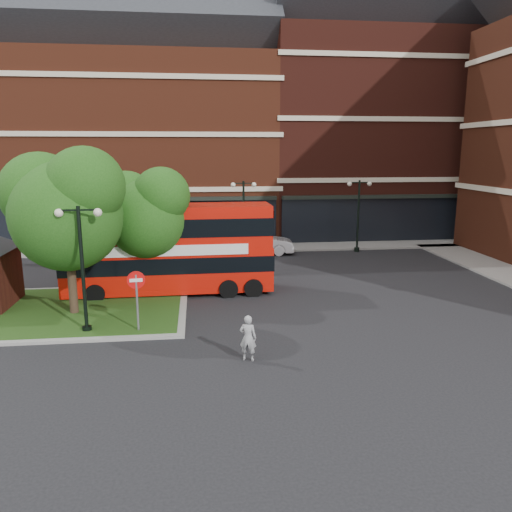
{
  "coord_description": "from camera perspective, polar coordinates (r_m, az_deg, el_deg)",
  "views": [
    {
      "loc": [
        -1.1,
        -18.89,
        7.04
      ],
      "look_at": [
        1.67,
        4.55,
        2.0
      ],
      "focal_mm": 35.0,
      "sensor_mm": 36.0,
      "label": 1
    }
  ],
  "objects": [
    {
      "name": "tree_island_east",
      "position": [
        24.25,
        -12.61,
        5.13
      ],
      "size": [
        4.46,
        3.9,
        6.29
      ],
      "color": "#2D2116",
      "rests_on": "ground"
    },
    {
      "name": "ground",
      "position": [
        20.19,
        -3.23,
        -8.38
      ],
      "size": [
        120.0,
        120.0,
        0.0
      ],
      "primitive_type": "plane",
      "color": "black",
      "rests_on": "ground"
    },
    {
      "name": "woman",
      "position": [
        17.12,
        -0.92,
        -9.33
      ],
      "size": [
        0.68,
        0.55,
        1.6
      ],
      "primitive_type": "imported",
      "rotation": [
        0.0,
        0.0,
        2.82
      ],
      "color": "#959598",
      "rests_on": "ground"
    },
    {
      "name": "car_silver",
      "position": [
        35.53,
        -10.26,
        1.63
      ],
      "size": [
        4.34,
        1.86,
        1.46
      ],
      "primitive_type": "imported",
      "rotation": [
        0.0,
        0.0,
        1.6
      ],
      "color": "#9D9EA4",
      "rests_on": "ground"
    },
    {
      "name": "tree_island_west",
      "position": [
        22.28,
        -21.08,
        5.46
      ],
      "size": [
        5.4,
        4.71,
        7.21
      ],
      "color": "#2D2116",
      "rests_on": "ground"
    },
    {
      "name": "pavement_far",
      "position": [
        36.09,
        -4.86,
        0.86
      ],
      "size": [
        44.0,
        3.0,
        0.12
      ],
      "primitive_type": "cube",
      "color": "slate",
      "rests_on": "ground"
    },
    {
      "name": "lamp_island",
      "position": [
        20.04,
        -19.26,
        -0.77
      ],
      "size": [
        1.72,
        0.36,
        5.0
      ],
      "color": "black",
      "rests_on": "ground"
    },
    {
      "name": "lamp_far_right",
      "position": [
        35.44,
        11.62,
        4.98
      ],
      "size": [
        1.72,
        0.36,
        5.0
      ],
      "color": "black",
      "rests_on": "ground"
    },
    {
      "name": "traffic_island",
      "position": [
        23.99,
        -23.25,
        -5.86
      ],
      "size": [
        12.6,
        7.6,
        0.15
      ],
      "color": "gray",
      "rests_on": "ground"
    },
    {
      "name": "lamp_far_left",
      "position": [
        33.8,
        -1.42,
        4.89
      ],
      "size": [
        1.72,
        0.36,
        5.0
      ],
      "color": "black",
      "rests_on": "ground"
    },
    {
      "name": "bus",
      "position": [
        24.87,
        -9.96,
        1.44
      ],
      "size": [
        10.17,
        2.52,
        3.87
      ],
      "rotation": [
        0.0,
        0.0,
        0.02
      ],
      "color": "#BE1207",
      "rests_on": "ground"
    },
    {
      "name": "no_entry_sign",
      "position": [
        19.74,
        -13.5,
        -3.73
      ],
      "size": [
        0.69,
        0.12,
        2.5
      ],
      "rotation": [
        0.0,
        0.0,
        0.1
      ],
      "color": "slate",
      "rests_on": "ground"
    },
    {
      "name": "terrace_far_left",
      "position": [
        43.45,
        -16.2,
        11.53
      ],
      "size": [
        26.0,
        12.0,
        14.0
      ],
      "primitive_type": "cube",
      "color": "maroon",
      "rests_on": "ground"
    },
    {
      "name": "car_white",
      "position": [
        34.22,
        0.26,
        1.53
      ],
      "size": [
        4.94,
        2.09,
        1.59
      ],
      "primitive_type": "imported",
      "rotation": [
        0.0,
        0.0,
        1.48
      ],
      "color": "white",
      "rests_on": "ground"
    },
    {
      "name": "terrace_far_right",
      "position": [
        45.48,
        13.0,
        12.96
      ],
      "size": [
        18.0,
        12.0,
        16.0
      ],
      "primitive_type": "cube",
      "color": "#471911",
      "rests_on": "ground"
    }
  ]
}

